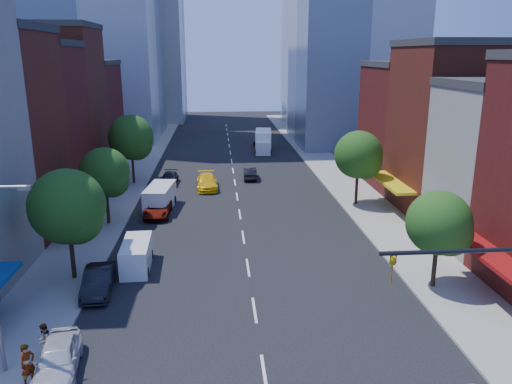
# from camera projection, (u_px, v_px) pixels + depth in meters

# --- Properties ---
(ground) EXTENTS (220.00, 220.00, 0.00)m
(ground) POSITION_uv_depth(u_px,v_px,m) (264.00, 374.00, 23.14)
(ground) COLOR black
(ground) RESTS_ON ground
(sidewalk_left) EXTENTS (5.00, 120.00, 0.15)m
(sidewalk_left) POSITION_uv_depth(u_px,v_px,m) (131.00, 176.00, 60.60)
(sidewalk_left) COLOR gray
(sidewalk_left) RESTS_ON ground
(sidewalk_right) EXTENTS (5.00, 120.00, 0.15)m
(sidewalk_right) POSITION_uv_depth(u_px,v_px,m) (333.00, 172.00, 62.50)
(sidewalk_right) COLOR gray
(sidewalk_right) RESTS_ON ground
(bldg_left_3) EXTENTS (12.00, 8.00, 15.00)m
(bldg_left_3) POSITION_uv_depth(u_px,v_px,m) (16.00, 128.00, 47.41)
(bldg_left_3) COLOR #591616
(bldg_left_3) RESTS_ON ground
(bldg_left_4) EXTENTS (12.00, 9.00, 17.00)m
(bldg_left_4) POSITION_uv_depth(u_px,v_px,m) (44.00, 109.00, 55.31)
(bldg_left_4) COLOR #5A2215
(bldg_left_4) RESTS_ON ground
(bldg_left_5) EXTENTS (12.00, 10.00, 13.00)m
(bldg_left_5) POSITION_uv_depth(u_px,v_px,m) (70.00, 116.00, 64.97)
(bldg_left_5) COLOR #591616
(bldg_left_5) RESTS_ON ground
(bldg_right_2) EXTENTS (12.00, 10.00, 15.00)m
(bldg_right_2) POSITION_uv_depth(u_px,v_px,m) (467.00, 131.00, 45.79)
(bldg_right_2) COLOR #5A2215
(bldg_right_2) RESTS_ON ground
(bldg_right_3) EXTENTS (12.00, 10.00, 13.00)m
(bldg_right_3) POSITION_uv_depth(u_px,v_px,m) (423.00, 127.00, 55.67)
(bldg_right_3) COLOR #591616
(bldg_right_3) RESTS_ON ground
(tree_left_near) EXTENTS (4.80, 4.80, 7.30)m
(tree_left_near) POSITION_uv_depth(u_px,v_px,m) (70.00, 209.00, 31.48)
(tree_left_near) COLOR black
(tree_left_near) RESTS_ON sidewalk_left
(tree_left_mid) EXTENTS (4.20, 4.20, 6.65)m
(tree_left_mid) POSITION_uv_depth(u_px,v_px,m) (107.00, 174.00, 42.14)
(tree_left_mid) COLOR black
(tree_left_mid) RESTS_ON sidewalk_left
(tree_left_far) EXTENTS (5.00, 5.00, 7.75)m
(tree_left_far) POSITION_uv_depth(u_px,v_px,m) (132.00, 139.00, 55.41)
(tree_left_far) COLOR black
(tree_left_far) RESTS_ON sidewalk_left
(tree_right_near) EXTENTS (4.00, 4.00, 6.20)m
(tree_right_near) POSITION_uv_depth(u_px,v_px,m) (442.00, 226.00, 30.52)
(tree_right_near) COLOR black
(tree_right_near) RESTS_ON sidewalk_right
(tree_right_far) EXTENTS (4.60, 4.60, 7.20)m
(tree_right_far) POSITION_uv_depth(u_px,v_px,m) (360.00, 157.00, 47.63)
(tree_right_far) COLOR black
(tree_right_far) RESTS_ON sidewalk_right
(parked_car_front) EXTENTS (2.44, 4.76, 1.55)m
(parked_car_front) POSITION_uv_depth(u_px,v_px,m) (58.00, 358.00, 23.02)
(parked_car_front) COLOR silver
(parked_car_front) RESTS_ON ground
(parked_car_second) EXTENTS (1.97, 4.75, 1.53)m
(parked_car_second) POSITION_uv_depth(u_px,v_px,m) (98.00, 281.00, 30.88)
(parked_car_second) COLOR black
(parked_car_second) RESTS_ON ground
(parked_car_third) EXTENTS (2.32, 4.90, 1.35)m
(parked_car_third) POSITION_uv_depth(u_px,v_px,m) (158.00, 209.00, 45.53)
(parked_car_third) COLOR #999999
(parked_car_third) RESTS_ON ground
(parked_car_rear) EXTENTS (2.00, 4.55, 1.30)m
(parked_car_rear) POSITION_uv_depth(u_px,v_px,m) (169.00, 179.00, 56.77)
(parked_car_rear) COLOR black
(parked_car_rear) RESTS_ON ground
(cargo_van_near) EXTENTS (1.99, 4.60, 1.93)m
(cargo_van_near) POSITION_uv_depth(u_px,v_px,m) (136.00, 256.00, 34.26)
(cargo_van_near) COLOR silver
(cargo_van_near) RESTS_ON ground
(cargo_van_far) EXTENTS (2.74, 5.61, 2.30)m
(cargo_van_far) POSITION_uv_depth(u_px,v_px,m) (160.00, 198.00, 47.40)
(cargo_van_far) COLOR silver
(cargo_van_far) RESTS_ON ground
(taxi) EXTENTS (2.46, 5.51, 1.57)m
(taxi) POSITION_uv_depth(u_px,v_px,m) (207.00, 182.00, 54.78)
(taxi) COLOR yellow
(taxi) RESTS_ON ground
(traffic_car_oncoming) EXTENTS (1.67, 4.35, 1.41)m
(traffic_car_oncoming) POSITION_uv_depth(u_px,v_px,m) (250.00, 173.00, 59.20)
(traffic_car_oncoming) COLOR black
(traffic_car_oncoming) RESTS_ON ground
(traffic_car_far) EXTENTS (1.69, 3.90, 1.31)m
(traffic_car_far) POSITION_uv_depth(u_px,v_px,m) (259.00, 143.00, 79.28)
(traffic_car_far) COLOR #999999
(traffic_car_far) RESTS_ON ground
(box_truck) EXTENTS (3.01, 7.96, 3.13)m
(box_truck) POSITION_uv_depth(u_px,v_px,m) (263.00, 142.00, 75.60)
(box_truck) COLOR white
(box_truck) RESTS_ON ground
(pedestrian_near) EXTENTS (0.79, 0.86, 1.97)m
(pedestrian_near) POSITION_uv_depth(u_px,v_px,m) (28.00, 364.00, 21.96)
(pedestrian_near) COLOR #999999
(pedestrian_near) RESTS_ON sidewalk_left
(pedestrian_far) EXTENTS (0.72, 0.88, 1.68)m
(pedestrian_far) POSITION_uv_depth(u_px,v_px,m) (44.00, 340.00, 24.08)
(pedestrian_far) COLOR #999999
(pedestrian_far) RESTS_ON sidewalk_left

